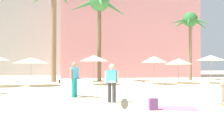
{
  "coord_description": "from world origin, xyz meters",
  "views": [
    {
      "loc": [
        -1.17,
        -5.79,
        1.56
      ],
      "look_at": [
        0.91,
        7.37,
        1.72
      ],
      "focal_mm": 36.81,
      "sensor_mm": 36.0,
      "label": 1
    }
  ],
  "objects_px": {
    "cafe_umbrella_5": "(211,58)",
    "backpack": "(153,104)",
    "cafe_umbrella_2": "(94,58)",
    "palm_tree_left": "(190,24)",
    "cafe_umbrella_0": "(154,59)",
    "person_near_right": "(74,78)",
    "cafe_umbrella_4": "(179,61)",
    "cafe_umbrella_6": "(31,60)",
    "palm_tree_center": "(99,7)",
    "person_mid_left": "(112,81)",
    "beach_towel": "(173,108)"
  },
  "relations": [
    {
      "from": "backpack",
      "to": "beach_towel",
      "type": "bearing_deg",
      "value": -77.8
    },
    {
      "from": "cafe_umbrella_6",
      "to": "beach_towel",
      "type": "xyz_separation_m",
      "value": [
        6.97,
        -10.55,
        -1.96
      ]
    },
    {
      "from": "cafe_umbrella_2",
      "to": "cafe_umbrella_5",
      "type": "bearing_deg",
      "value": -2.05
    },
    {
      "from": "palm_tree_left",
      "to": "person_mid_left",
      "type": "xyz_separation_m",
      "value": [
        -10.71,
        -13.61,
        -5.21
      ]
    },
    {
      "from": "palm_tree_center",
      "to": "cafe_umbrella_4",
      "type": "bearing_deg",
      "value": -26.38
    },
    {
      "from": "cafe_umbrella_0",
      "to": "cafe_umbrella_4",
      "type": "bearing_deg",
      "value": 14.83
    },
    {
      "from": "cafe_umbrella_2",
      "to": "beach_towel",
      "type": "xyz_separation_m",
      "value": [
        2.05,
        -10.99,
        -2.17
      ]
    },
    {
      "from": "person_near_right",
      "to": "person_mid_left",
      "type": "bearing_deg",
      "value": -12.98
    },
    {
      "from": "palm_tree_left",
      "to": "palm_tree_center",
      "type": "xyz_separation_m",
      "value": [
        -9.92,
        -0.52,
        1.32
      ]
    },
    {
      "from": "palm_tree_center",
      "to": "person_mid_left",
      "type": "bearing_deg",
      "value": -93.47
    },
    {
      "from": "palm_tree_left",
      "to": "beach_towel",
      "type": "bearing_deg",
      "value": -119.78
    },
    {
      "from": "person_mid_left",
      "to": "palm_tree_left",
      "type": "bearing_deg",
      "value": 159.16
    },
    {
      "from": "cafe_umbrella_6",
      "to": "person_near_right",
      "type": "xyz_separation_m",
      "value": [
        3.36,
        -6.9,
        -1.04
      ]
    },
    {
      "from": "cafe_umbrella_5",
      "to": "person_near_right",
      "type": "height_order",
      "value": "cafe_umbrella_5"
    },
    {
      "from": "cafe_umbrella_4",
      "to": "cafe_umbrella_6",
      "type": "bearing_deg",
      "value": -176.58
    },
    {
      "from": "palm_tree_left",
      "to": "cafe_umbrella_0",
      "type": "distance_m",
      "value": 8.31
    },
    {
      "from": "cafe_umbrella_0",
      "to": "cafe_umbrella_5",
      "type": "bearing_deg",
      "value": -0.13
    },
    {
      "from": "cafe_umbrella_6",
      "to": "backpack",
      "type": "height_order",
      "value": "cafe_umbrella_6"
    },
    {
      "from": "cafe_umbrella_5",
      "to": "palm_tree_center",
      "type": "bearing_deg",
      "value": 156.86
    },
    {
      "from": "cafe_umbrella_2",
      "to": "cafe_umbrella_4",
      "type": "relative_size",
      "value": 1.01
    },
    {
      "from": "cafe_umbrella_5",
      "to": "person_near_right",
      "type": "distance_m",
      "value": 13.78
    },
    {
      "from": "cafe_umbrella_6",
      "to": "person_mid_left",
      "type": "relative_size",
      "value": 0.98
    },
    {
      "from": "palm_tree_left",
      "to": "backpack",
      "type": "height_order",
      "value": "palm_tree_left"
    },
    {
      "from": "palm_tree_left",
      "to": "person_mid_left",
      "type": "bearing_deg",
      "value": -128.21
    },
    {
      "from": "cafe_umbrella_5",
      "to": "palm_tree_left",
      "type": "bearing_deg",
      "value": 84.09
    },
    {
      "from": "cafe_umbrella_0",
      "to": "cafe_umbrella_4",
      "type": "distance_m",
      "value": 2.62
    },
    {
      "from": "palm_tree_center",
      "to": "person_mid_left",
      "type": "relative_size",
      "value": 3.23
    },
    {
      "from": "backpack",
      "to": "cafe_umbrella_2",
      "type": "bearing_deg",
      "value": 4.45
    },
    {
      "from": "cafe_umbrella_2",
      "to": "person_mid_left",
      "type": "height_order",
      "value": "cafe_umbrella_2"
    },
    {
      "from": "palm_tree_left",
      "to": "palm_tree_center",
      "type": "height_order",
      "value": "palm_tree_center"
    },
    {
      "from": "cafe_umbrella_5",
      "to": "beach_towel",
      "type": "xyz_separation_m",
      "value": [
        -8.21,
        -10.62,
        -2.25
      ]
    },
    {
      "from": "cafe_umbrella_0",
      "to": "cafe_umbrella_2",
      "type": "distance_m",
      "value": 5.07
    },
    {
      "from": "cafe_umbrella_5",
      "to": "backpack",
      "type": "bearing_deg",
      "value": -129.93
    },
    {
      "from": "cafe_umbrella_0",
      "to": "palm_tree_left",
      "type": "bearing_deg",
      "value": 38.65
    },
    {
      "from": "palm_tree_left",
      "to": "cafe_umbrella_2",
      "type": "xyz_separation_m",
      "value": [
        -10.74,
        -4.19,
        -3.94
      ]
    },
    {
      "from": "palm_tree_center",
      "to": "cafe_umbrella_4",
      "type": "xyz_separation_m",
      "value": [
        6.76,
        -3.35,
        -5.49
      ]
    },
    {
      "from": "beach_towel",
      "to": "backpack",
      "type": "height_order",
      "value": "backpack"
    },
    {
      "from": "palm_tree_center",
      "to": "cafe_umbrella_6",
      "type": "height_order",
      "value": "palm_tree_center"
    },
    {
      "from": "person_near_right",
      "to": "cafe_umbrella_4",
      "type": "bearing_deg",
      "value": 79.81
    },
    {
      "from": "cafe_umbrella_2",
      "to": "cafe_umbrella_5",
      "type": "relative_size",
      "value": 0.98
    },
    {
      "from": "palm_tree_left",
      "to": "cafe_umbrella_0",
      "type": "height_order",
      "value": "palm_tree_left"
    },
    {
      "from": "backpack",
      "to": "palm_tree_center",
      "type": "bearing_deg",
      "value": -0.22
    },
    {
      "from": "person_mid_left",
      "to": "beach_towel",
      "type": "bearing_deg",
      "value": 69.59
    },
    {
      "from": "palm_tree_left",
      "to": "cafe_umbrella_6",
      "type": "xyz_separation_m",
      "value": [
        -15.65,
        -4.62,
        -4.14
      ]
    },
    {
      "from": "palm_tree_center",
      "to": "person_mid_left",
      "type": "distance_m",
      "value": 14.65
    },
    {
      "from": "person_near_right",
      "to": "person_mid_left",
      "type": "height_order",
      "value": "person_near_right"
    },
    {
      "from": "cafe_umbrella_2",
      "to": "cafe_umbrella_5",
      "type": "xyz_separation_m",
      "value": [
        10.27,
        -0.37,
        0.08
      ]
    },
    {
      "from": "cafe_umbrella_6",
      "to": "backpack",
      "type": "distance_m",
      "value": 12.51
    },
    {
      "from": "palm_tree_center",
      "to": "cafe_umbrella_6",
      "type": "bearing_deg",
      "value": -144.44
    },
    {
      "from": "person_mid_left",
      "to": "cafe_umbrella_0",
      "type": "bearing_deg",
      "value": 168.35
    }
  ]
}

